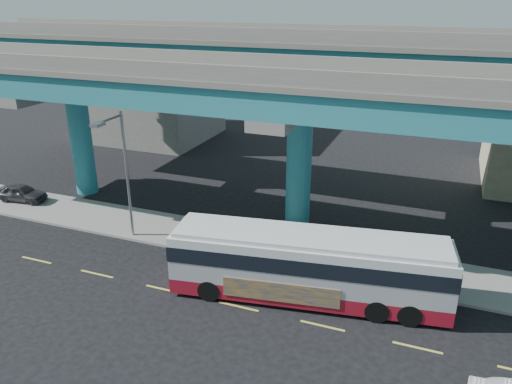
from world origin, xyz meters
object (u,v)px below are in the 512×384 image
at_px(transit_bus, 309,264).
at_px(parked_car, 22,193).
at_px(stop_sign, 309,235).
at_px(street_lamp, 119,160).

relative_size(transit_bus, parked_car, 3.68).
height_order(parked_car, stop_sign, stop_sign).
height_order(transit_bus, street_lamp, street_lamp).
relative_size(parked_car, stop_sign, 1.41).
xyz_separation_m(street_lamp, stop_sign, (10.75, 0.73, -3.02)).
height_order(street_lamp, stop_sign, street_lamp).
xyz_separation_m(transit_bus, stop_sign, (-0.70, 2.57, 0.16)).
distance_m(parked_car, stop_sign, 21.00).
xyz_separation_m(transit_bus, street_lamp, (-11.45, 1.83, 3.18)).
relative_size(parked_car, street_lamp, 0.48).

